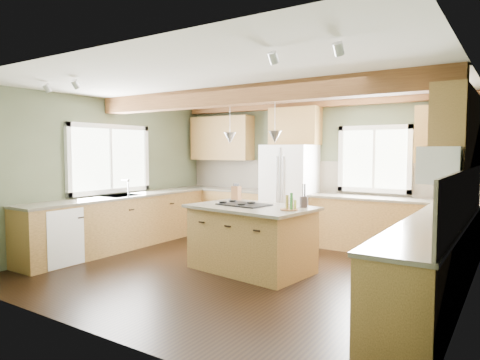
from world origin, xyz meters
The scene contains 37 objects.
floor centered at (0.00, 0.00, 0.00)m, with size 5.60×5.60×0.00m, color black.
ceiling centered at (0.00, 0.00, 2.60)m, with size 5.60×5.60×0.00m, color silver.
wall_back centered at (0.00, 2.50, 1.30)m, with size 5.60×5.60×0.00m, color #454D36.
wall_left centered at (-2.80, 0.00, 1.30)m, with size 5.00×5.00×0.00m, color #454D36.
wall_right centered at (2.80, 0.00, 1.30)m, with size 5.00×5.00×0.00m, color #454D36.
ceiling_beam centered at (0.00, 0.10, 2.47)m, with size 5.55×0.26×0.26m, color #542F18.
soffit_trim centered at (0.00, 2.40, 2.54)m, with size 5.55×0.20×0.10m, color #542F18.
backsplash_back centered at (0.00, 2.48, 1.21)m, with size 5.58×0.03×0.58m, color brown.
backsplash_right centered at (2.78, 0.05, 1.21)m, with size 0.03×3.70×0.58m, color brown.
base_cab_back_left centered at (-1.79, 2.20, 0.44)m, with size 2.02×0.60×0.88m, color brown.
counter_back_left centered at (-1.79, 2.20, 0.90)m, with size 2.06×0.64×0.04m, color #463F33.
base_cab_back_right centered at (1.49, 2.20, 0.44)m, with size 2.62×0.60×0.88m, color brown.
counter_back_right centered at (1.49, 2.20, 0.90)m, with size 2.66×0.64×0.04m, color #463F33.
base_cab_left centered at (-2.50, 0.05, 0.44)m, with size 0.60×3.70×0.88m, color brown.
counter_left centered at (-2.50, 0.05, 0.90)m, with size 0.64×3.74×0.04m, color #463F33.
base_cab_right centered at (2.50, 0.05, 0.44)m, with size 0.60×3.70×0.88m, color brown.
counter_right centered at (2.50, 0.05, 0.90)m, with size 0.64×3.74×0.04m, color #463F33.
upper_cab_back_left centered at (-1.99, 2.33, 1.95)m, with size 1.40×0.35×0.90m, color brown.
upper_cab_over_fridge centered at (-0.30, 2.33, 2.15)m, with size 0.96×0.35×0.70m, color brown.
upper_cab_right centered at (2.62, 0.90, 1.95)m, with size 0.35×2.20×0.90m, color brown.
upper_cab_back_corner centered at (2.30, 2.33, 1.95)m, with size 0.90×0.35×0.90m, color brown.
window_left centered at (-2.78, 0.05, 1.55)m, with size 0.04×1.60×1.05m, color white.
window_back centered at (1.15, 2.48, 1.55)m, with size 1.10×0.04×1.00m, color white.
sink centered at (-2.50, 0.05, 0.91)m, with size 0.50×0.65×0.03m, color #262628.
faucet centered at (-2.32, 0.05, 1.05)m, with size 0.02×0.02×0.28m, color #B2B2B7.
dishwasher centered at (-2.49, -1.25, 0.43)m, with size 0.60×0.60×0.84m, color white.
oven centered at (2.49, -1.25, 0.43)m, with size 0.60×0.72×0.84m, color white.
microwave centered at (2.58, -0.05, 1.55)m, with size 0.40×0.70×0.38m, color white.
pendant_left centered at (-0.28, 0.15, 1.88)m, with size 0.18×0.18×0.16m, color #B2B2B7.
pendant_right centered at (0.52, 0.05, 1.88)m, with size 0.18×0.18×0.16m, color #B2B2B7.
refrigerator centered at (-0.30, 2.12, 0.90)m, with size 0.90×0.74×1.80m, color white.
island centered at (0.12, 0.10, 0.44)m, with size 1.60×0.98×0.88m, color brown.
island_top centered at (0.12, 0.10, 0.90)m, with size 1.71×1.09×0.04m, color #463F33.
cooktop centered at (-0.01, 0.12, 0.93)m, with size 0.69×0.46×0.02m, color black.
knife_block centered at (-0.46, 0.59, 1.03)m, with size 0.13×0.10×0.22m, color brown.
utensil_crock centered at (0.80, 0.37, 0.99)m, with size 0.11×0.11×0.15m, color #3C3630.
bottle_tray centered at (0.76, 0.02, 1.03)m, with size 0.24×0.24×0.22m, color brown, non-canonical shape.
Camera 1 is at (3.26, -4.97, 1.70)m, focal length 32.00 mm.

